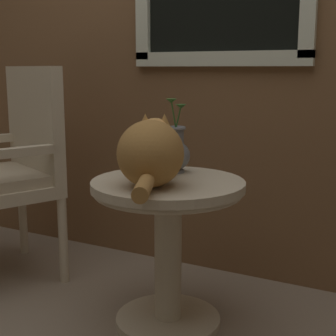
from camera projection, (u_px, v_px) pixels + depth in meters
back_wall at (204, 9)px, 2.44m from camera, size 4.00×0.07×2.60m
wicker_side_table at (168, 224)px, 1.99m from camera, size 0.60×0.60×0.60m
wicker_chair at (9, 164)px, 2.47m from camera, size 0.70×0.68×1.04m
cat at (151, 152)px, 1.85m from camera, size 0.34×0.55×0.25m
pewter_vase_with_ivy at (176, 151)px, 2.09m from camera, size 0.12×0.12×0.31m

